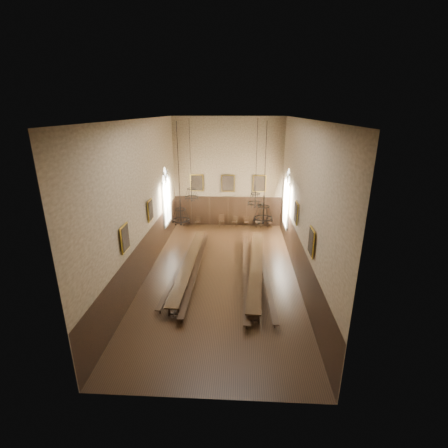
# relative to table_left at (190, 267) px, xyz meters

# --- Properties ---
(floor) EXTENTS (9.00, 18.00, 0.02)m
(floor) POSITION_rel_table_left_xyz_m (1.96, -0.11, -0.39)
(floor) COLOR black
(floor) RESTS_ON ground
(ceiling) EXTENTS (9.00, 18.00, 0.02)m
(ceiling) POSITION_rel_table_left_xyz_m (1.96, -0.11, 8.63)
(ceiling) COLOR black
(ceiling) RESTS_ON ground
(wall_back) EXTENTS (9.00, 0.02, 9.00)m
(wall_back) POSITION_rel_table_left_xyz_m (1.96, 8.90, 4.12)
(wall_back) COLOR #937C5A
(wall_back) RESTS_ON ground
(wall_front) EXTENTS (9.00, 0.02, 9.00)m
(wall_front) POSITION_rel_table_left_xyz_m (1.96, -9.12, 4.12)
(wall_front) COLOR #937C5A
(wall_front) RESTS_ON ground
(wall_left) EXTENTS (0.02, 18.00, 9.00)m
(wall_left) POSITION_rel_table_left_xyz_m (-2.55, -0.11, 4.12)
(wall_left) COLOR #937C5A
(wall_left) RESTS_ON ground
(wall_right) EXTENTS (0.02, 18.00, 9.00)m
(wall_right) POSITION_rel_table_left_xyz_m (6.47, -0.11, 4.12)
(wall_right) COLOR #937C5A
(wall_right) RESTS_ON ground
(wainscot_panelling) EXTENTS (9.00, 18.00, 2.50)m
(wainscot_panelling) POSITION_rel_table_left_xyz_m (1.96, -0.11, 0.87)
(wainscot_panelling) COLOR black
(wainscot_panelling) RESTS_ON floor
(table_left) EXTENTS (0.87, 9.87, 0.77)m
(table_left) POSITION_rel_table_left_xyz_m (0.00, 0.00, 0.00)
(table_left) COLOR black
(table_left) RESTS_ON floor
(table_right) EXTENTS (1.41, 10.32, 0.80)m
(table_right) POSITION_rel_table_left_xyz_m (4.04, -0.12, 0.02)
(table_right) COLOR black
(table_right) RESTS_ON floor
(bench_left_outer) EXTENTS (0.84, 9.39, 0.42)m
(bench_left_outer) POSITION_rel_table_left_xyz_m (-0.55, 0.05, -0.12)
(bench_left_outer) COLOR black
(bench_left_outer) RESTS_ON floor
(bench_left_inner) EXTENTS (0.41, 10.55, 0.47)m
(bench_left_inner) POSITION_rel_table_left_xyz_m (0.43, -0.06, -0.08)
(bench_left_inner) COLOR black
(bench_left_inner) RESTS_ON floor
(bench_right_inner) EXTENTS (0.33, 10.63, 0.48)m
(bench_right_inner) POSITION_rel_table_left_xyz_m (3.42, -0.31, -0.08)
(bench_right_inner) COLOR black
(bench_right_inner) RESTS_ON floor
(bench_right_outer) EXTENTS (0.70, 10.27, 0.46)m
(bench_right_outer) POSITION_rel_table_left_xyz_m (4.52, -0.35, -0.09)
(bench_right_outer) COLOR black
(bench_right_outer) RESTS_ON floor
(chair_0) EXTENTS (0.47, 0.47, 0.87)m
(chair_0) POSITION_rel_table_left_xyz_m (-1.62, 8.43, -0.12)
(chair_0) COLOR black
(chair_0) RESTS_ON floor
(chair_1) EXTENTS (0.47, 0.47, 0.87)m
(chair_1) POSITION_rel_table_left_xyz_m (-0.61, 8.42, -0.12)
(chair_1) COLOR black
(chair_1) RESTS_ON floor
(chair_3) EXTENTS (0.51, 0.51, 1.02)m
(chair_3) POSITION_rel_table_left_xyz_m (1.44, 8.42, -0.08)
(chair_3) COLOR black
(chair_3) RESTS_ON floor
(chair_4) EXTENTS (0.47, 0.47, 0.89)m
(chair_4) POSITION_rel_table_left_xyz_m (2.53, 8.49, -0.11)
(chair_4) COLOR black
(chair_4) RESTS_ON floor
(chair_5) EXTENTS (0.40, 0.40, 0.89)m
(chair_5) POSITION_rel_table_left_xyz_m (3.54, 8.44, -0.12)
(chair_5) COLOR black
(chair_5) RESTS_ON floor
(chair_6) EXTENTS (0.49, 0.49, 0.96)m
(chair_6) POSITION_rel_table_left_xyz_m (4.55, 8.38, -0.10)
(chair_6) COLOR black
(chair_6) RESTS_ON floor
(chair_7) EXTENTS (0.39, 0.39, 0.87)m
(chair_7) POSITION_rel_table_left_xyz_m (5.54, 8.36, -0.12)
(chair_7) COLOR black
(chair_7) RESTS_ON floor
(chandelier_back_left) EXTENTS (0.83, 0.83, 4.86)m
(chandelier_back_left) POSITION_rel_table_left_xyz_m (-0.04, 1.95, 4.23)
(chandelier_back_left) COLOR black
(chandelier_back_left) RESTS_ON ceiling
(chandelier_back_right) EXTENTS (0.94, 0.94, 5.28)m
(chandelier_back_right) POSITION_rel_table_left_xyz_m (3.95, 2.15, 3.83)
(chandelier_back_right) COLOR black
(chandelier_back_right) RESTS_ON ceiling
(chandelier_front_left) EXTENTS (0.83, 0.83, 4.67)m
(chandelier_front_left) POSITION_rel_table_left_xyz_m (0.20, -3.08, 4.41)
(chandelier_front_left) COLOR black
(chandelier_front_left) RESTS_ON ceiling
(chandelier_front_right) EXTENTS (0.93, 0.93, 4.78)m
(chandelier_front_right) POSITION_rel_table_left_xyz_m (4.17, -2.32, 4.30)
(chandelier_front_right) COLOR black
(chandelier_front_right) RESTS_ON ceiling
(portrait_back_0) EXTENTS (1.10, 0.12, 1.40)m
(portrait_back_0) POSITION_rel_table_left_xyz_m (-0.64, 8.77, 3.32)
(portrait_back_0) COLOR gold
(portrait_back_0) RESTS_ON wall_back
(portrait_back_1) EXTENTS (1.10, 0.12, 1.40)m
(portrait_back_1) POSITION_rel_table_left_xyz_m (1.96, 8.77, 3.32)
(portrait_back_1) COLOR gold
(portrait_back_1) RESTS_ON wall_back
(portrait_back_2) EXTENTS (1.10, 0.12, 1.40)m
(portrait_back_2) POSITION_rel_table_left_xyz_m (4.56, 8.77, 3.32)
(portrait_back_2) COLOR gold
(portrait_back_2) RESTS_ON wall_back
(portrait_left_0) EXTENTS (0.12, 1.00, 1.30)m
(portrait_left_0) POSITION_rel_table_left_xyz_m (-2.42, 0.89, 3.32)
(portrait_left_0) COLOR gold
(portrait_left_0) RESTS_ON wall_left
(portrait_left_1) EXTENTS (0.12, 1.00, 1.30)m
(portrait_left_1) POSITION_rel_table_left_xyz_m (-2.42, -3.61, 3.32)
(portrait_left_1) COLOR gold
(portrait_left_1) RESTS_ON wall_left
(portrait_right_0) EXTENTS (0.12, 1.00, 1.30)m
(portrait_right_0) POSITION_rel_table_left_xyz_m (6.34, 0.89, 3.32)
(portrait_right_0) COLOR gold
(portrait_right_0) RESTS_ON wall_right
(portrait_right_1) EXTENTS (0.12, 1.00, 1.30)m
(portrait_right_1) POSITION_rel_table_left_xyz_m (6.34, -3.61, 3.32)
(portrait_right_1) COLOR gold
(portrait_right_1) RESTS_ON wall_right
(window_right) EXTENTS (0.20, 2.20, 4.60)m
(window_right) POSITION_rel_table_left_xyz_m (6.39, 5.39, 3.02)
(window_right) COLOR white
(window_right) RESTS_ON wall_right
(window_left) EXTENTS (0.20, 2.20, 4.60)m
(window_left) POSITION_rel_table_left_xyz_m (-2.47, 5.39, 3.02)
(window_left) COLOR white
(window_left) RESTS_ON wall_left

